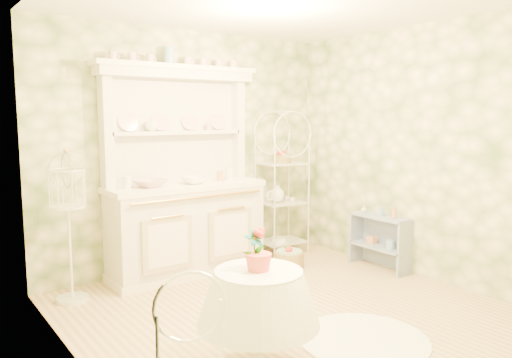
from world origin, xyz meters
TOP-DOWN VIEW (x-y plane):
  - floor at (0.00, 0.00)m, footprint 3.60×3.60m
  - wall_left at (-1.80, 0.00)m, footprint 3.60×3.60m
  - wall_right at (1.80, 0.00)m, footprint 3.60×3.60m
  - wall_back at (0.00, 1.80)m, footprint 3.60×3.60m
  - wall_front at (0.00, -1.80)m, footprint 3.60×3.60m
  - kitchen_dresser at (-0.20, 1.52)m, footprint 1.87×0.61m
  - bakers_rack at (1.18, 1.55)m, footprint 0.55×0.42m
  - side_shelf at (1.68, 0.39)m, footprint 0.28×0.70m
  - round_table at (-0.83, -0.67)m, footprint 0.70×0.70m
  - birdcage_stand at (-1.49, 1.42)m, footprint 0.36×0.36m
  - floor_basket at (0.86, 1.02)m, footprint 0.43×0.43m
  - lace_rug at (0.12, -0.77)m, footprint 1.14×1.14m
  - bowl_floral at (-0.63, 1.51)m, footprint 0.39×0.39m
  - bowl_white at (-0.14, 1.45)m, footprint 0.28×0.28m
  - cup_left at (-0.52, 1.68)m, footprint 0.15×0.15m
  - cup_right at (0.19, 1.67)m, footprint 0.10×0.10m
  - potted_geranium at (-0.85, -0.65)m, footprint 0.15×0.10m
  - bottle_amber at (1.68, 0.20)m, footprint 0.07×0.07m
  - bottle_blue at (1.68, 0.38)m, footprint 0.06×0.06m
  - bottle_glass at (1.68, 0.64)m, footprint 0.08×0.08m

SIDE VIEW (x-z plane):
  - floor at x=0.00m, z-range 0.00..0.00m
  - lace_rug at x=0.12m, z-range 0.00..0.01m
  - floor_basket at x=0.86m, z-range 0.00..0.22m
  - side_shelf at x=1.68m, z-range 0.00..0.60m
  - round_table at x=-0.83m, z-range 0.00..0.69m
  - bottle_glass at x=1.68m, z-range 0.60..0.69m
  - bottle_blue at x=1.68m, z-range 0.60..0.71m
  - bottle_amber at x=1.68m, z-range 0.61..0.76m
  - birdcage_stand at x=-1.49m, z-range 0.00..1.38m
  - bakers_rack at x=1.18m, z-range 0.00..1.67m
  - potted_geranium at x=-0.85m, z-range 0.71..0.99m
  - bowl_floral at x=-0.63m, z-range 0.98..1.06m
  - bowl_white at x=-0.14m, z-range 0.98..1.06m
  - kitchen_dresser at x=-0.20m, z-range 0.00..2.29m
  - wall_left at x=-1.80m, z-range 1.35..1.35m
  - wall_right at x=1.80m, z-range 1.35..1.35m
  - wall_back at x=0.00m, z-range 1.35..1.35m
  - wall_front at x=0.00m, z-range 1.35..1.35m
  - cup_left at x=-0.52m, z-range 1.56..1.66m
  - cup_right at x=0.19m, z-range 1.57..1.65m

